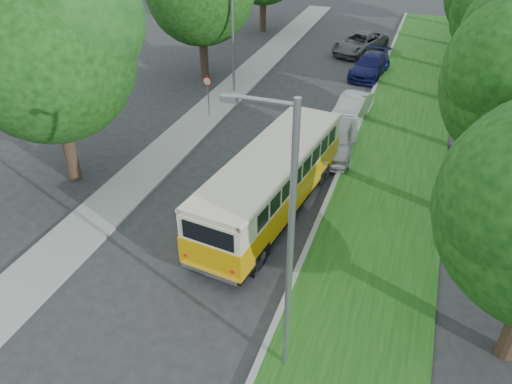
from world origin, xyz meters
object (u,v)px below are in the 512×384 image
(lamppost_near, at_px, (287,243))
(lamppost_far, at_px, (231,25))
(car_silver, at_px, (336,139))
(vintage_bus, at_px, (271,184))
(car_grey, at_px, (360,43))
(car_white, at_px, (352,108))
(car_blue, at_px, (370,65))

(lamppost_near, relative_size, lamppost_far, 1.07)
(lamppost_far, xyz_separation_m, car_silver, (7.70, -5.71, -3.34))
(lamppost_near, bearing_deg, vintage_bus, 110.69)
(lamppost_near, height_order, vintage_bus, lamppost_near)
(car_silver, distance_m, car_grey, 16.41)
(car_silver, xyz_separation_m, car_white, (0.00, 4.19, -0.11))
(car_silver, relative_size, car_white, 1.13)
(vintage_bus, relative_size, car_silver, 2.09)
(car_white, bearing_deg, car_silver, -83.21)
(vintage_bus, relative_size, car_grey, 1.77)
(lamppost_near, height_order, car_silver, lamppost_near)
(car_grey, bearing_deg, vintage_bus, -69.97)
(lamppost_far, xyz_separation_m, car_grey, (6.09, 10.62, -3.37))
(lamppost_near, bearing_deg, car_white, 94.07)
(vintage_bus, bearing_deg, car_grey, 97.83)
(car_silver, bearing_deg, car_white, 86.51)
(lamppost_far, relative_size, car_white, 1.87)
(lamppost_far, relative_size, car_silver, 1.66)
(car_grey, bearing_deg, car_white, -63.02)
(car_blue, bearing_deg, lamppost_near, -80.50)
(car_white, bearing_deg, lamppost_far, 175.61)
(vintage_bus, bearing_deg, car_silver, 84.19)
(lamppost_far, bearing_deg, car_silver, -36.58)
(car_white, relative_size, car_grey, 0.75)
(car_silver, distance_m, car_blue, 11.60)
(car_white, xyz_separation_m, car_blue, (-0.14, 7.41, 0.03))
(vintage_bus, distance_m, car_grey, 22.29)
(car_grey, bearing_deg, lamppost_far, -100.40)
(lamppost_near, xyz_separation_m, car_grey, (-2.82, 29.12, -3.63))
(lamppost_far, bearing_deg, lamppost_near, -64.29)
(car_silver, xyz_separation_m, car_grey, (-1.61, 16.33, -0.03))
(car_blue, bearing_deg, car_silver, -82.98)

